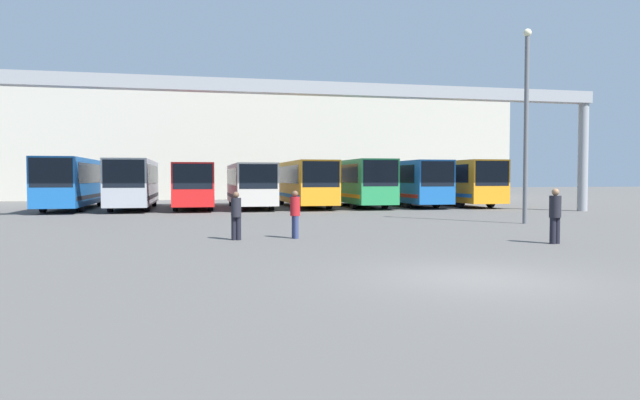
{
  "coord_description": "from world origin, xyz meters",
  "views": [
    {
      "loc": [
        -5.63,
        -10.69,
        2.07
      ],
      "look_at": [
        1.82,
        22.93,
        0.71
      ],
      "focal_mm": 32.0,
      "sensor_mm": 36.0,
      "label": 1
    }
  ],
  "objects_px": {
    "bus_slot_5": "(356,180)",
    "bus_slot_3": "(250,183)",
    "pedestrian_mid_right": "(236,214)",
    "lamp_post": "(526,119)",
    "bus_slot_2": "(193,183)",
    "pedestrian_near_center": "(555,214)",
    "bus_slot_1": "(134,181)",
    "bus_slot_7": "(457,180)",
    "bus_slot_0": "(74,181)",
    "bus_slot_4": "(303,181)",
    "bus_slot_6": "(404,181)",
    "pedestrian_mid_left": "(295,213)"
  },
  "relations": [
    {
      "from": "bus_slot_5",
      "to": "pedestrian_mid_left",
      "type": "distance_m",
      "value": 21.61
    },
    {
      "from": "bus_slot_3",
      "to": "lamp_post",
      "type": "distance_m",
      "value": 19.52
    },
    {
      "from": "bus_slot_0",
      "to": "pedestrian_mid_left",
      "type": "xyz_separation_m",
      "value": [
        10.99,
        -20.7,
        -1.01
      ]
    },
    {
      "from": "bus_slot_3",
      "to": "pedestrian_mid_right",
      "type": "distance_m",
      "value": 20.16
    },
    {
      "from": "bus_slot_3",
      "to": "pedestrian_near_center",
      "type": "relative_size",
      "value": 6.17
    },
    {
      "from": "bus_slot_3",
      "to": "bus_slot_5",
      "type": "distance_m",
      "value": 7.58
    },
    {
      "from": "bus_slot_3",
      "to": "bus_slot_6",
      "type": "height_order",
      "value": "bus_slot_6"
    },
    {
      "from": "bus_slot_0",
      "to": "bus_slot_3",
      "type": "height_order",
      "value": "bus_slot_0"
    },
    {
      "from": "bus_slot_0",
      "to": "pedestrian_mid_right",
      "type": "distance_m",
      "value": 22.66
    },
    {
      "from": "bus_slot_2",
      "to": "pedestrian_near_center",
      "type": "xyz_separation_m",
      "value": [
        11.06,
        -23.17,
        -0.79
      ]
    },
    {
      "from": "bus_slot_2",
      "to": "pedestrian_mid_right",
      "type": "height_order",
      "value": "bus_slot_2"
    },
    {
      "from": "bus_slot_4",
      "to": "pedestrian_mid_right",
      "type": "bearing_deg",
      "value": -106.84
    },
    {
      "from": "pedestrian_mid_right",
      "to": "pedestrian_mid_left",
      "type": "height_order",
      "value": "pedestrian_mid_left"
    },
    {
      "from": "bus_slot_7",
      "to": "pedestrian_mid_right",
      "type": "height_order",
      "value": "bus_slot_7"
    },
    {
      "from": "bus_slot_0",
      "to": "bus_slot_6",
      "type": "xyz_separation_m",
      "value": [
        22.74,
        -0.16,
        -0.02
      ]
    },
    {
      "from": "bus_slot_1",
      "to": "bus_slot_3",
      "type": "relative_size",
      "value": 1.04
    },
    {
      "from": "bus_slot_1",
      "to": "bus_slot_5",
      "type": "bearing_deg",
      "value": -0.21
    },
    {
      "from": "lamp_post",
      "to": "bus_slot_7",
      "type": "bearing_deg",
      "value": 74.45
    },
    {
      "from": "bus_slot_4",
      "to": "pedestrian_near_center",
      "type": "xyz_separation_m",
      "value": [
        3.48,
        -23.59,
        -0.9
      ]
    },
    {
      "from": "bus_slot_3",
      "to": "bus_slot_6",
      "type": "xyz_separation_m",
      "value": [
        11.37,
        0.62,
        0.14
      ]
    },
    {
      "from": "bus_slot_3",
      "to": "bus_slot_2",
      "type": "bearing_deg",
      "value": -179.39
    },
    {
      "from": "bus_slot_0",
      "to": "bus_slot_4",
      "type": "xyz_separation_m",
      "value": [
        15.16,
        -0.4,
        -0.05
      ]
    },
    {
      "from": "pedestrian_mid_right",
      "to": "lamp_post",
      "type": "relative_size",
      "value": 0.18
    },
    {
      "from": "pedestrian_mid_right",
      "to": "bus_slot_3",
      "type": "bearing_deg",
      "value": 94.11
    },
    {
      "from": "lamp_post",
      "to": "pedestrian_near_center",
      "type": "bearing_deg",
      "value": -115.98
    },
    {
      "from": "bus_slot_4",
      "to": "lamp_post",
      "type": "bearing_deg",
      "value": -66.85
    },
    {
      "from": "bus_slot_1",
      "to": "pedestrian_mid_right",
      "type": "relative_size",
      "value": 6.9
    },
    {
      "from": "bus_slot_1",
      "to": "pedestrian_near_center",
      "type": "distance_m",
      "value": 27.74
    },
    {
      "from": "bus_slot_3",
      "to": "bus_slot_4",
      "type": "bearing_deg",
      "value": 5.73
    },
    {
      "from": "bus_slot_5",
      "to": "bus_slot_3",
      "type": "bearing_deg",
      "value": -178.93
    },
    {
      "from": "bus_slot_4",
      "to": "lamp_post",
      "type": "xyz_separation_m",
      "value": [
        7.0,
        -16.37,
        2.88
      ]
    },
    {
      "from": "bus_slot_2",
      "to": "bus_slot_3",
      "type": "height_order",
      "value": "bus_slot_3"
    },
    {
      "from": "bus_slot_0",
      "to": "pedestrian_near_center",
      "type": "bearing_deg",
      "value": -52.15
    },
    {
      "from": "bus_slot_0",
      "to": "bus_slot_7",
      "type": "xyz_separation_m",
      "value": [
        26.53,
        -1.06,
        -0.0
      ]
    },
    {
      "from": "bus_slot_2",
      "to": "pedestrian_near_center",
      "type": "relative_size",
      "value": 6.12
    },
    {
      "from": "bus_slot_1",
      "to": "bus_slot_6",
      "type": "xyz_separation_m",
      "value": [
        18.95,
        0.42,
        0.02
      ]
    },
    {
      "from": "bus_slot_2",
      "to": "bus_slot_3",
      "type": "distance_m",
      "value": 3.79
    },
    {
      "from": "bus_slot_3",
      "to": "bus_slot_7",
      "type": "relative_size",
      "value": 1.06
    },
    {
      "from": "bus_slot_3",
      "to": "pedestrian_mid_left",
      "type": "height_order",
      "value": "bus_slot_3"
    },
    {
      "from": "bus_slot_1",
      "to": "bus_slot_7",
      "type": "bearing_deg",
      "value": -1.21
    },
    {
      "from": "pedestrian_near_center",
      "to": "lamp_post",
      "type": "height_order",
      "value": "lamp_post"
    },
    {
      "from": "bus_slot_2",
      "to": "bus_slot_5",
      "type": "height_order",
      "value": "bus_slot_5"
    },
    {
      "from": "pedestrian_near_center",
      "to": "bus_slot_4",
      "type": "bearing_deg",
      "value": 89.99
    },
    {
      "from": "bus_slot_0",
      "to": "bus_slot_2",
      "type": "distance_m",
      "value": 7.63
    },
    {
      "from": "bus_slot_6",
      "to": "lamp_post",
      "type": "distance_m",
      "value": 16.86
    },
    {
      "from": "bus_slot_0",
      "to": "bus_slot_2",
      "type": "bearing_deg",
      "value": -6.14
    },
    {
      "from": "pedestrian_near_center",
      "to": "bus_slot_1",
      "type": "bearing_deg",
      "value": 113.99
    },
    {
      "from": "bus_slot_3",
      "to": "bus_slot_7",
      "type": "bearing_deg",
      "value": -1.07
    },
    {
      "from": "pedestrian_mid_left",
      "to": "bus_slot_3",
      "type": "bearing_deg",
      "value": -13.17
    },
    {
      "from": "pedestrian_near_center",
      "to": "bus_slot_2",
      "type": "bearing_deg",
      "value": 107.12
    }
  ]
}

